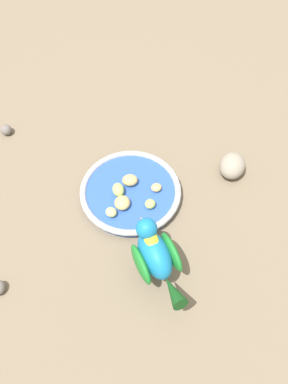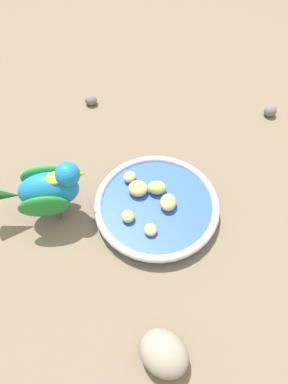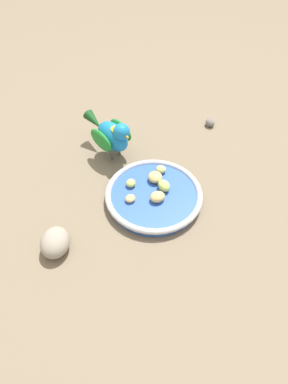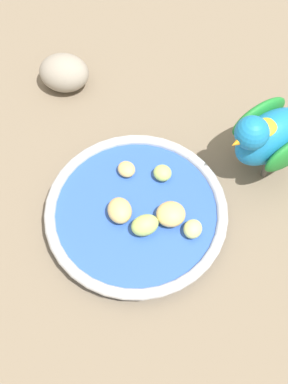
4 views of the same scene
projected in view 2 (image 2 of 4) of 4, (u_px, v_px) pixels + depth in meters
ground_plane at (163, 206)px, 0.63m from camera, size 4.00×4.00×0.00m
feeding_bowl at (157, 206)px, 0.61m from camera, size 0.24×0.24×0.03m
apple_piece_0 at (157, 188)px, 0.61m from camera, size 0.03×0.04×0.03m
apple_piece_1 at (168, 202)px, 0.59m from camera, size 0.04×0.03×0.02m
apple_piece_2 at (128, 216)px, 0.58m from camera, size 0.03×0.03×0.02m
apple_piece_3 at (138, 188)px, 0.61m from camera, size 0.04×0.04×0.02m
apple_piece_4 at (130, 177)px, 0.63m from camera, size 0.03×0.03×0.02m
apple_piece_5 at (151, 230)px, 0.56m from camera, size 0.03×0.03×0.01m
parrot at (46, 189)px, 0.56m from camera, size 0.11×0.18×0.13m
rock_large at (164, 353)px, 0.45m from camera, size 0.09×0.09×0.05m
pebble_0 at (91, 100)px, 0.79m from camera, size 0.03×0.03×0.02m
pebble_1 at (270, 111)px, 0.76m from camera, size 0.04×0.04×0.03m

